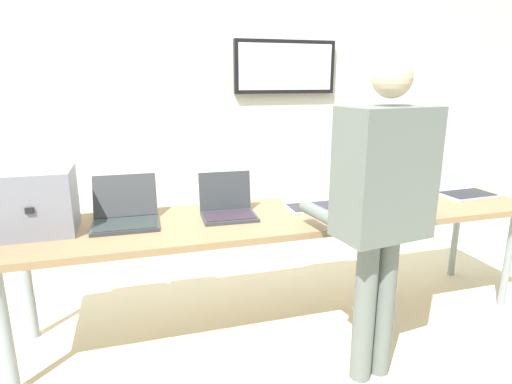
{
  "coord_description": "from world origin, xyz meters",
  "views": [
    {
      "loc": [
        -0.87,
        -2.34,
        1.53
      ],
      "look_at": [
        -0.16,
        0.11,
        0.85
      ],
      "focal_mm": 29.81,
      "sensor_mm": 36.0,
      "label": 1
    }
  ],
  "objects_px": {
    "laptop_station_0": "(125,213)",
    "person": "(382,197)",
    "workbench": "(285,221)",
    "laptop_station_4": "(460,186)",
    "laptop_station_3": "(391,193)",
    "laptop_station_1": "(228,206)",
    "coffee_mug": "(428,207)",
    "laptop_station_2": "(312,198)",
    "equipment_box": "(36,202)"
  },
  "relations": [
    {
      "from": "laptop_station_3",
      "to": "person",
      "type": "height_order",
      "value": "person"
    },
    {
      "from": "laptop_station_0",
      "to": "laptop_station_4",
      "type": "height_order",
      "value": "laptop_station_4"
    },
    {
      "from": "laptop_station_2",
      "to": "laptop_station_4",
      "type": "distance_m",
      "value": 1.14
    },
    {
      "from": "workbench",
      "to": "equipment_box",
      "type": "relative_size",
      "value": 8.45
    },
    {
      "from": "laptop_station_0",
      "to": "laptop_station_4",
      "type": "relative_size",
      "value": 1.03
    },
    {
      "from": "workbench",
      "to": "laptop_station_4",
      "type": "relative_size",
      "value": 8.68
    },
    {
      "from": "workbench",
      "to": "laptop_station_3",
      "type": "relative_size",
      "value": 9.74
    },
    {
      "from": "laptop_station_1",
      "to": "laptop_station_2",
      "type": "distance_m",
      "value": 0.58
    },
    {
      "from": "equipment_box",
      "to": "laptop_station_0",
      "type": "relative_size",
      "value": 0.99
    },
    {
      "from": "workbench",
      "to": "laptop_station_3",
      "type": "bearing_deg",
      "value": 4.93
    },
    {
      "from": "laptop_station_0",
      "to": "laptop_station_3",
      "type": "height_order",
      "value": "same"
    },
    {
      "from": "laptop_station_1",
      "to": "laptop_station_3",
      "type": "height_order",
      "value": "laptop_station_1"
    },
    {
      "from": "laptop_station_0",
      "to": "person",
      "type": "height_order",
      "value": "person"
    },
    {
      "from": "laptop_station_0",
      "to": "person",
      "type": "relative_size",
      "value": 0.24
    },
    {
      "from": "workbench",
      "to": "equipment_box",
      "type": "height_order",
      "value": "equipment_box"
    },
    {
      "from": "workbench",
      "to": "laptop_station_3",
      "type": "height_order",
      "value": "laptop_station_3"
    },
    {
      "from": "laptop_station_1",
      "to": "coffee_mug",
      "type": "height_order",
      "value": "laptop_station_1"
    },
    {
      "from": "laptop_station_4",
      "to": "laptop_station_0",
      "type": "bearing_deg",
      "value": 179.82
    },
    {
      "from": "laptop_station_2",
      "to": "coffee_mug",
      "type": "relative_size",
      "value": 4.03
    },
    {
      "from": "laptop_station_2",
      "to": "equipment_box",
      "type": "bearing_deg",
      "value": -178.46
    },
    {
      "from": "laptop_station_0",
      "to": "workbench",
      "type": "bearing_deg",
      "value": -5.56
    },
    {
      "from": "workbench",
      "to": "laptop_station_2",
      "type": "xyz_separation_m",
      "value": [
        0.22,
        0.11,
        0.1
      ]
    },
    {
      "from": "equipment_box",
      "to": "person",
      "type": "height_order",
      "value": "person"
    },
    {
      "from": "laptop_station_2",
      "to": "laptop_station_3",
      "type": "relative_size",
      "value": 1.14
    },
    {
      "from": "laptop_station_2",
      "to": "coffee_mug",
      "type": "distance_m",
      "value": 0.71
    },
    {
      "from": "laptop_station_2",
      "to": "person",
      "type": "xyz_separation_m",
      "value": [
        0.04,
        -0.73,
        0.2
      ]
    },
    {
      "from": "laptop_station_1",
      "to": "laptop_station_4",
      "type": "relative_size",
      "value": 0.87
    },
    {
      "from": "person",
      "to": "coffee_mug",
      "type": "xyz_separation_m",
      "value": [
        0.58,
        0.37,
        -0.2
      ]
    },
    {
      "from": "laptop_station_1",
      "to": "person",
      "type": "xyz_separation_m",
      "value": [
        0.61,
        -0.68,
        0.19
      ]
    },
    {
      "from": "laptop_station_1",
      "to": "laptop_station_0",
      "type": "bearing_deg",
      "value": 176.83
    },
    {
      "from": "laptop_station_4",
      "to": "person",
      "type": "height_order",
      "value": "person"
    },
    {
      "from": "coffee_mug",
      "to": "laptop_station_3",
      "type": "bearing_deg",
      "value": 99.09
    },
    {
      "from": "workbench",
      "to": "laptop_station_4",
      "type": "bearing_deg",
      "value": 3.55
    },
    {
      "from": "laptop_station_2",
      "to": "laptop_station_4",
      "type": "height_order",
      "value": "laptop_station_4"
    },
    {
      "from": "laptop_station_3",
      "to": "laptop_station_4",
      "type": "bearing_deg",
      "value": 1.67
    },
    {
      "from": "laptop_station_3",
      "to": "laptop_station_0",
      "type": "bearing_deg",
      "value": 179.2
    },
    {
      "from": "laptop_station_1",
      "to": "laptop_station_2",
      "type": "xyz_separation_m",
      "value": [
        0.57,
        0.05,
        -0.01
      ]
    },
    {
      "from": "workbench",
      "to": "laptop_station_0",
      "type": "height_order",
      "value": "laptop_station_0"
    },
    {
      "from": "equipment_box",
      "to": "laptop_station_3",
      "type": "bearing_deg",
      "value": 0.13
    },
    {
      "from": "laptop_station_2",
      "to": "laptop_station_3",
      "type": "distance_m",
      "value": 0.56
    },
    {
      "from": "equipment_box",
      "to": "laptop_station_0",
      "type": "bearing_deg",
      "value": 3.71
    },
    {
      "from": "person",
      "to": "coffee_mug",
      "type": "height_order",
      "value": "person"
    },
    {
      "from": "laptop_station_0",
      "to": "coffee_mug",
      "type": "relative_size",
      "value": 4.11
    },
    {
      "from": "workbench",
      "to": "laptop_station_2",
      "type": "height_order",
      "value": "laptop_station_2"
    },
    {
      "from": "laptop_station_2",
      "to": "laptop_station_4",
      "type": "relative_size",
      "value": 1.01
    },
    {
      "from": "coffee_mug",
      "to": "laptop_station_4",
      "type": "bearing_deg",
      "value": 32.32
    },
    {
      "from": "laptop_station_2",
      "to": "person",
      "type": "distance_m",
      "value": 0.75
    },
    {
      "from": "person",
      "to": "coffee_mug",
      "type": "bearing_deg",
      "value": 32.78
    },
    {
      "from": "laptop_station_0",
      "to": "laptop_station_2",
      "type": "relative_size",
      "value": 1.02
    },
    {
      "from": "workbench",
      "to": "laptop_station_1",
      "type": "height_order",
      "value": "laptop_station_1"
    }
  ]
}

